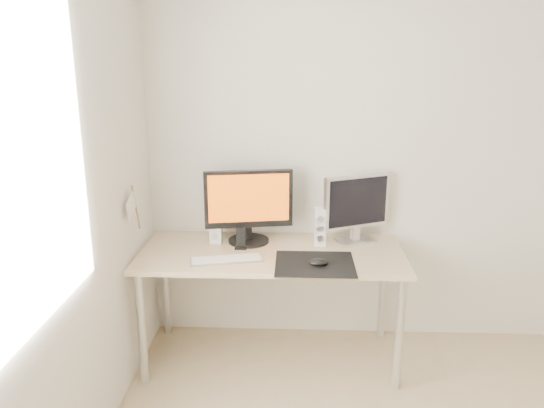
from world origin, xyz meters
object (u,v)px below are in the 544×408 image
object	(u,v)px
second_monitor	(356,205)
mouse	(319,262)
keyboard	(226,259)
desk	(271,263)
main_monitor	(249,204)
speaker_right	(320,227)
speaker_left	(216,225)
phone_dock	(241,242)

from	to	relation	value
second_monitor	mouse	bearing A→B (deg)	-120.25
second_monitor	keyboard	bearing A→B (deg)	-154.65
mouse	desk	size ratio (longest dim) A/B	0.07
main_monitor	speaker_right	xyz separation A→B (m)	(0.45, -0.02, -0.14)
mouse	desk	distance (m)	0.37
mouse	keyboard	world-z (taller)	mouse
desk	speaker_left	distance (m)	0.43
mouse	speaker_right	bearing A→B (deg)	86.67
main_monitor	second_monitor	world-z (taller)	main_monitor
speaker_right	keyboard	world-z (taller)	speaker_right
second_monitor	speaker_left	size ratio (longest dim) A/B	1.87
speaker_left	keyboard	bearing A→B (deg)	-71.34
main_monitor	second_monitor	bearing A→B (deg)	4.24
desk	main_monitor	world-z (taller)	main_monitor
speaker_left	speaker_right	bearing A→B (deg)	-0.83
mouse	speaker_left	bearing A→B (deg)	149.80
second_monitor	speaker_right	size ratio (longest dim) A/B	1.87
main_monitor	speaker_left	xyz separation A→B (m)	(-0.21, -0.01, -0.14)
second_monitor	keyboard	size ratio (longest dim) A/B	1.00
main_monitor	keyboard	xyz separation A→B (m)	(-0.10, -0.32, -0.25)
speaker_left	mouse	bearing A→B (deg)	-30.20
speaker_right	phone_dock	bearing A→B (deg)	-169.27
main_monitor	speaker_left	bearing A→B (deg)	-177.34
keyboard	speaker_right	bearing A→B (deg)	28.60
main_monitor	keyboard	distance (m)	0.42
desk	speaker_left	xyz separation A→B (m)	(-0.36, 0.14, 0.19)
desk	phone_dock	world-z (taller)	phone_dock
second_monitor	keyboard	xyz separation A→B (m)	(-0.78, -0.37, -0.23)
speaker_right	second_monitor	bearing A→B (deg)	16.81
speaker_left	main_monitor	bearing A→B (deg)	2.66
desk	second_monitor	size ratio (longest dim) A/B	3.68
main_monitor	phone_dock	distance (m)	0.25
main_monitor	speaker_left	size ratio (longest dim) A/B	2.36
second_monitor	phone_dock	distance (m)	0.76
mouse	speaker_right	world-z (taller)	speaker_right
mouse	speaker_right	size ratio (longest dim) A/B	0.46
desk	main_monitor	xyz separation A→B (m)	(-0.15, 0.15, 0.33)
desk	main_monitor	bearing A→B (deg)	134.35
mouse	main_monitor	world-z (taller)	main_monitor
mouse	second_monitor	size ratio (longest dim) A/B	0.25
mouse	main_monitor	size ratio (longest dim) A/B	0.19
second_monitor	speaker_left	world-z (taller)	second_monitor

